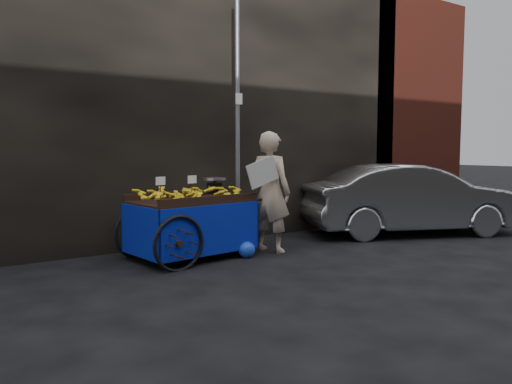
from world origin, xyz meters
TOP-DOWN VIEW (x-y plane):
  - ground at (0.00, 0.00)m, footprint 80.00×80.00m
  - building_wall at (0.39, 2.60)m, footprint 13.50×2.00m
  - street_pole at (0.30, 1.30)m, footprint 0.12×0.10m
  - banana_cart at (-0.93, 0.68)m, footprint 2.37×1.30m
  - vendor at (0.32, 0.40)m, footprint 0.92×0.80m
  - plastic_bag at (-0.22, 0.22)m, footprint 0.26×0.21m
  - parked_car at (3.43, 0.22)m, footprint 4.14×2.83m

SIDE VIEW (x-z plane):
  - ground at x=0.00m, z-range 0.00..0.00m
  - plastic_bag at x=-0.22m, z-range 0.00..0.24m
  - parked_car at x=3.43m, z-range 0.00..1.29m
  - banana_cart at x=-0.93m, z-range 0.14..1.38m
  - vendor at x=0.32m, z-range 0.00..1.85m
  - street_pole at x=0.30m, z-range 0.01..4.01m
  - building_wall at x=0.39m, z-range 0.00..5.00m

